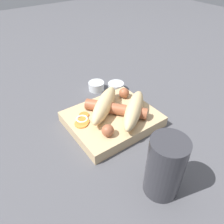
{
  "coord_description": "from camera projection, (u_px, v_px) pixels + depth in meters",
  "views": [
    {
      "loc": [
        -0.27,
        -0.38,
        0.4
      ],
      "look_at": [
        0.0,
        0.0,
        0.04
      ],
      "focal_mm": 35.0,
      "sensor_mm": 36.0,
      "label": 1
    }
  ],
  "objects": [
    {
      "name": "ground_plane",
      "position": [
        112.0,
        123.0,
        0.61
      ],
      "size": [
        3.0,
        3.0,
        0.0
      ],
      "primitive_type": "plane",
      "color": "#4C4C51"
    },
    {
      "name": "food_tray",
      "position": [
        112.0,
        119.0,
        0.6
      ],
      "size": [
        0.23,
        0.19,
        0.03
      ],
      "color": "tan",
      "rests_on": "ground_plane"
    },
    {
      "name": "bread_roll",
      "position": [
        119.0,
        107.0,
        0.58
      ],
      "size": [
        0.21,
        0.2,
        0.05
      ],
      "color": "#DBBC84",
      "rests_on": "food_tray"
    },
    {
      "name": "sausage",
      "position": [
        117.0,
        110.0,
        0.59
      ],
      "size": [
        0.16,
        0.15,
        0.03
      ],
      "color": "#9E5638",
      "rests_on": "food_tray"
    },
    {
      "name": "pickled_veggies",
      "position": [
        82.0,
        120.0,
        0.57
      ],
      "size": [
        0.06,
        0.06,
        0.01
      ],
      "color": "orange",
      "rests_on": "food_tray"
    },
    {
      "name": "condiment_cup_near",
      "position": [
        116.0,
        87.0,
        0.74
      ],
      "size": [
        0.05,
        0.05,
        0.03
      ],
      "color": "silver",
      "rests_on": "ground_plane"
    },
    {
      "name": "condiment_cup_far",
      "position": [
        96.0,
        86.0,
        0.74
      ],
      "size": [
        0.05,
        0.05,
        0.03
      ],
      "color": "silver",
      "rests_on": "ground_plane"
    },
    {
      "name": "drink_glass",
      "position": [
        165.0,
        167.0,
        0.41
      ],
      "size": [
        0.07,
        0.07,
        0.14
      ],
      "color": "#333338",
      "rests_on": "ground_plane"
    }
  ]
}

